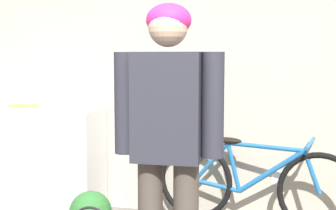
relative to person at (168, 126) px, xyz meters
name	(u,v)px	position (x,y,z in m)	size (l,w,h in m)	color
wall_back	(210,59)	(0.02, 1.42, 0.35)	(8.00, 0.07, 2.60)	#B7AD99
side_shelf	(42,160)	(-1.37, 1.15, -0.51)	(1.00, 0.44, 0.88)	white
person	(168,126)	(0.00, 0.00, 0.00)	(0.59, 0.25, 1.59)	#4C4238
bicycle	(254,184)	(0.40, 1.21, -0.62)	(1.58, 0.46, 0.70)	black
banana	(24,106)	(-1.53, 1.17, -0.05)	(0.32, 0.09, 0.04)	#EAD64C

